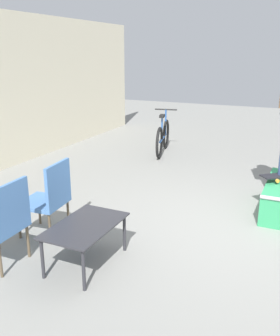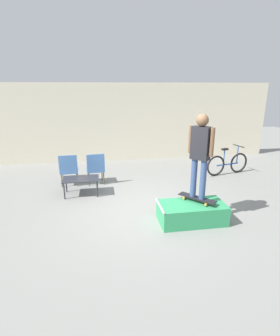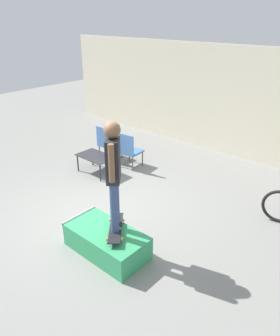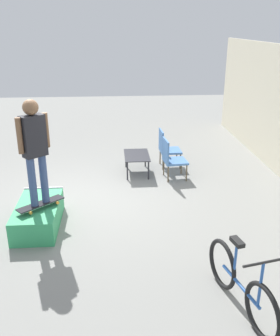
# 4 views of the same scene
# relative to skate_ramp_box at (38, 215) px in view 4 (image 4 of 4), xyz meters

# --- Properties ---
(ground_plane) EXTENTS (24.00, 24.00, 0.00)m
(ground_plane) POSITION_rel_skate_ramp_box_xyz_m (-0.92, 0.69, -0.21)
(ground_plane) COLOR gray
(skate_ramp_box) EXTENTS (1.45, 0.74, 0.45)m
(skate_ramp_box) POSITION_rel_skate_ramp_box_xyz_m (0.00, 0.00, 0.00)
(skate_ramp_box) COLOR #339E60
(skate_ramp_box) RESTS_ON ground_plane
(skateboard_on_ramp) EXTENTS (0.71, 0.78, 0.07)m
(skateboard_on_ramp) POSITION_rel_skate_ramp_box_xyz_m (0.14, 0.09, 0.30)
(skateboard_on_ramp) COLOR black
(skateboard_on_ramp) RESTS_ON skate_ramp_box
(person_skater) EXTENTS (0.40, 0.45, 1.81)m
(person_skater) POSITION_rel_skate_ramp_box_xyz_m (0.14, 0.09, 1.39)
(person_skater) COLOR #384C7A
(person_skater) RESTS_ON skateboard_on_ramp
(coffee_table) EXTENTS (0.96, 0.60, 0.47)m
(coffee_table) POSITION_rel_skate_ramp_box_xyz_m (-2.46, 1.94, 0.20)
(coffee_table) COLOR #2D2D33
(coffee_table) RESTS_ON ground_plane
(patio_chair_left) EXTENTS (0.54, 0.54, 0.96)m
(patio_chair_left) POSITION_rel_skate_ramp_box_xyz_m (-2.84, 2.72, 0.31)
(patio_chair_left) COLOR brown
(patio_chair_left) RESTS_ON ground_plane
(patio_chair_right) EXTENTS (0.57, 0.57, 0.96)m
(patio_chair_right) POSITION_rel_skate_ramp_box_xyz_m (-2.06, 2.72, 0.31)
(patio_chair_right) COLOR brown
(patio_chair_right) RESTS_ON ground_plane
(bicycle) EXTENTS (1.62, 0.55, 0.97)m
(bicycle) POSITION_rel_skate_ramp_box_xyz_m (2.33, 2.94, 0.16)
(bicycle) COLOR black
(bicycle) RESTS_ON ground_plane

